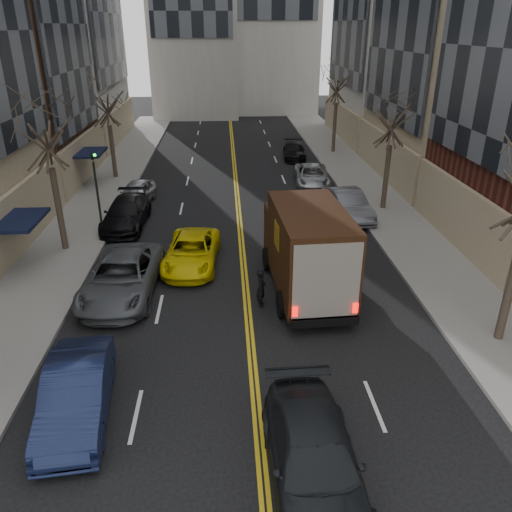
{
  "coord_description": "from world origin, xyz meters",
  "views": [
    {
      "loc": [
        -0.73,
        -3.31,
        10.23
      ],
      "look_at": [
        0.35,
        14.01,
        2.2
      ],
      "focal_mm": 35.0,
      "sensor_mm": 36.0,
      "label": 1
    }
  ],
  "objects_px": {
    "observer_sedan": "(314,460)",
    "pedestrian": "(261,288)",
    "taxi": "(192,252)",
    "ups_truck": "(306,250)"
  },
  "relations": [
    {
      "from": "observer_sedan",
      "to": "pedestrian",
      "type": "bearing_deg",
      "value": 92.72
    },
    {
      "from": "observer_sedan",
      "to": "taxi",
      "type": "height_order",
      "value": "observer_sedan"
    },
    {
      "from": "observer_sedan",
      "to": "pedestrian",
      "type": "relative_size",
      "value": 3.44
    },
    {
      "from": "ups_truck",
      "to": "taxi",
      "type": "relative_size",
      "value": 1.41
    },
    {
      "from": "taxi",
      "to": "pedestrian",
      "type": "xyz_separation_m",
      "value": [
        2.96,
        -3.89,
        0.09
      ]
    },
    {
      "from": "taxi",
      "to": "ups_truck",
      "type": "bearing_deg",
      "value": -25.43
    },
    {
      "from": "ups_truck",
      "to": "taxi",
      "type": "xyz_separation_m",
      "value": [
        -4.88,
        2.82,
        -1.22
      ]
    },
    {
      "from": "taxi",
      "to": "pedestrian",
      "type": "bearing_deg",
      "value": -48.09
    },
    {
      "from": "pedestrian",
      "to": "taxi",
      "type": "bearing_deg",
      "value": 47.69
    },
    {
      "from": "observer_sedan",
      "to": "taxi",
      "type": "relative_size",
      "value": 1.08
    }
  ]
}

